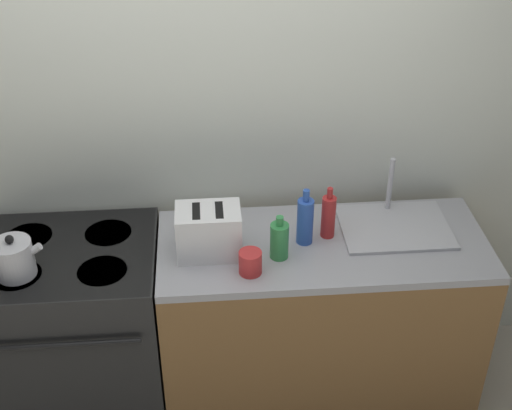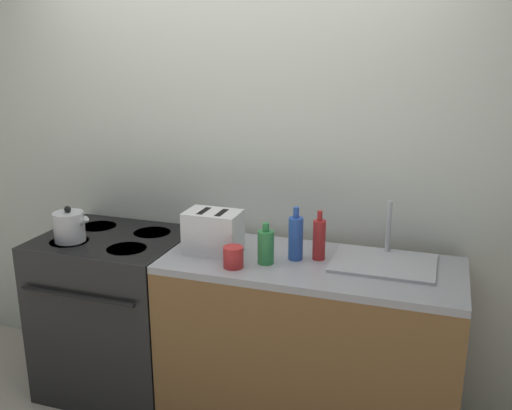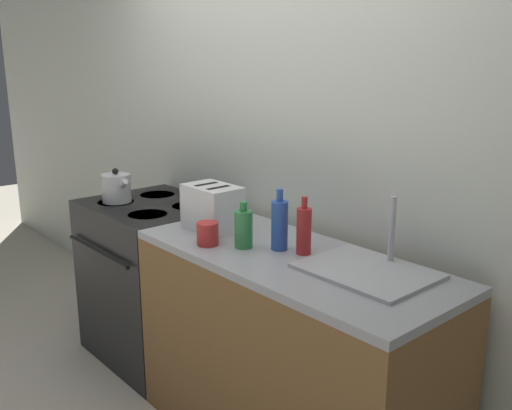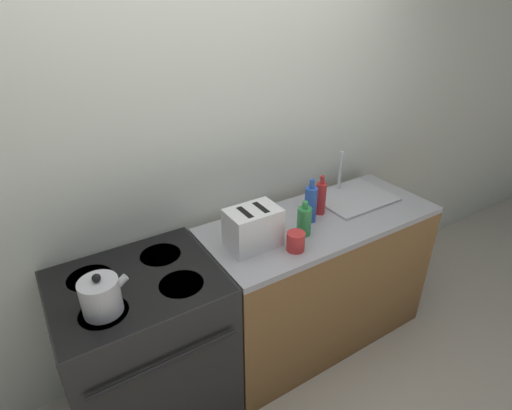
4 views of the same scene
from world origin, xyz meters
TOP-DOWN VIEW (x-y plane):
  - wall_back at (0.00, 0.71)m, footprint 8.00×0.05m
  - stove at (-0.61, 0.33)m, footprint 0.79×0.69m
  - counter_block at (0.52, 0.31)m, footprint 1.47×0.62m
  - kettle at (-0.78, 0.20)m, footprint 0.21×0.16m
  - toaster at (0.02, 0.28)m, footprint 0.28×0.19m
  - sink_tray at (0.86, 0.40)m, footprint 0.49×0.38m
  - bottle_red at (0.55, 0.36)m, footprint 0.06×0.06m
  - bottle_blue at (0.44, 0.33)m, footprint 0.07×0.07m
  - bottle_green at (0.32, 0.23)m, footprint 0.08×0.08m
  - cup_red at (0.18, 0.13)m, footprint 0.10×0.10m

SIDE VIEW (x-z plane):
  - counter_block at x=0.52m, z-range 0.00..0.93m
  - stove at x=-0.61m, z-range 0.01..0.94m
  - sink_tray at x=0.86m, z-range 0.81..1.09m
  - cup_red at x=0.18m, z-range 0.93..1.03m
  - kettle at x=-0.78m, z-range 0.92..1.11m
  - bottle_green at x=0.32m, z-range 0.92..1.12m
  - bottle_red at x=0.55m, z-range 0.91..1.16m
  - toaster at x=0.02m, z-range 0.93..1.15m
  - bottle_blue at x=0.44m, z-range 0.91..1.18m
  - wall_back at x=0.00m, z-range 0.00..2.60m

